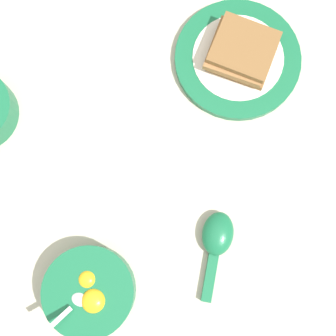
{
  "coord_description": "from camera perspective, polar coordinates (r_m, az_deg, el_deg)",
  "views": [
    {
      "loc": [
        0.17,
        -0.12,
        0.76
      ],
      "look_at": [
        0.12,
        0.0,
        0.02
      ],
      "focal_mm": 50.0,
      "sensor_mm": 36.0,
      "label": 1
    }
  ],
  "objects": [
    {
      "name": "ground_plane",
      "position": [
        0.79,
        -8.34,
        2.64
      ],
      "size": [
        3.0,
        3.0,
        0.0
      ],
      "primitive_type": "plane",
      "color": "beige"
    },
    {
      "name": "egg_bowl",
      "position": [
        0.74,
        -9.52,
        -14.61
      ],
      "size": [
        0.14,
        0.14,
        0.08
      ],
      "color": "#196B42",
      "rests_on": "ground_plane"
    },
    {
      "name": "toast_plate",
      "position": [
        0.83,
        8.48,
        13.0
      ],
      "size": [
        0.22,
        0.22,
        0.02
      ],
      "color": "#196B42",
      "rests_on": "ground_plane"
    },
    {
      "name": "toast_sandwich",
      "position": [
        0.8,
        9.04,
        13.84
      ],
      "size": [
        0.11,
        0.1,
        0.04
      ],
      "color": "brown",
      "rests_on": "toast_plate"
    },
    {
      "name": "soup_spoon",
      "position": [
        0.75,
        5.95,
        -8.68
      ],
      "size": [
        0.06,
        0.14,
        0.03
      ],
      "color": "#196B42",
      "rests_on": "ground_plane"
    }
  ]
}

